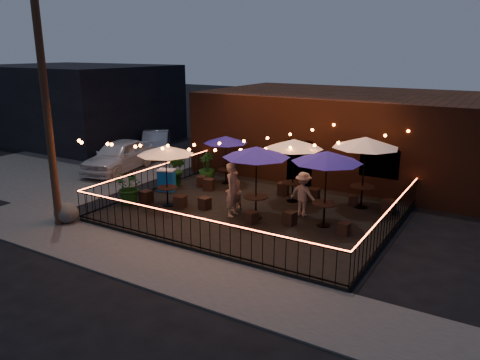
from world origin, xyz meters
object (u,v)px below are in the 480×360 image
object	(u,v)px
utility_pole	(47,113)
cooler	(167,180)
cafe_table_1	(226,140)
cafe_table_2	(256,153)
boulder	(66,213)
cafe_table_3	(294,145)
cafe_table_4	(327,158)
cafe_table_0	(165,151)
cafe_table_5	(366,143)

from	to	relation	value
utility_pole	cooler	distance (m)	5.99
cafe_table_1	cooler	world-z (taller)	cafe_table_1
cafe_table_2	cooler	world-z (taller)	cafe_table_2
boulder	cafe_table_3	bearing A→B (deg)	44.55
cafe_table_4	boulder	xyz separation A→B (m)	(-8.18, -4.15, -2.20)
cooler	cafe_table_2	bearing A→B (deg)	-28.15
cafe_table_2	cafe_table_3	distance (m)	2.44
utility_pole	cafe_table_3	distance (m)	8.96
cafe_table_0	cafe_table_1	bearing A→B (deg)	85.89
cafe_table_5	cafe_table_0	bearing A→B (deg)	-150.57
cafe_table_0	cafe_table_2	size ratio (longest dim) A/B	0.81
cafe_table_4	boulder	world-z (taller)	cafe_table_4
utility_pole	cafe_table_0	xyz separation A→B (m)	(2.19, 3.36, -1.67)
utility_pole	cafe_table_2	world-z (taller)	utility_pole
utility_pole	cafe_table_5	xyz separation A→B (m)	(8.73, 7.05, -1.33)
cafe_table_3	cafe_table_5	bearing A→B (deg)	15.36
utility_pole	cafe_table_5	bearing A→B (deg)	38.92
cafe_table_4	cooler	world-z (taller)	cafe_table_4
utility_pole	cafe_table_1	world-z (taller)	utility_pole
cafe_table_3	cafe_table_4	bearing A→B (deg)	-42.17
cafe_table_2	boulder	xyz separation A→B (m)	(-5.79, -3.60, -2.19)
utility_pole	boulder	size ratio (longest dim) A/B	8.60
utility_pole	boulder	distance (m)	3.65
cafe_table_3	cooler	distance (m)	5.74
cafe_table_2	cafe_table_4	xyz separation A→B (m)	(2.39, 0.55, 0.00)
cafe_table_0	cafe_table_4	bearing A→B (deg)	10.42
cafe_table_0	boulder	bearing A→B (deg)	-125.42
utility_pole	cooler	xyz separation A→B (m)	(0.90, 4.87, -3.37)
cafe_table_0	cafe_table_5	xyz separation A→B (m)	(6.54, 3.69, 0.34)
cafe_table_3	cafe_table_4	size ratio (longest dim) A/B	0.97
cafe_table_5	cafe_table_4	bearing A→B (deg)	-101.33
boulder	utility_pole	bearing A→B (deg)	-94.76
cooler	cafe_table_1	bearing A→B (deg)	38.29
cafe_table_5	boulder	xyz separation A→B (m)	(-8.70, -6.73, -2.30)
cafe_table_0	cafe_table_3	bearing A→B (deg)	37.00
utility_pole	cafe_table_4	bearing A→B (deg)	28.54
cafe_table_3	cafe_table_5	world-z (taller)	cafe_table_5
cafe_table_3	cooler	world-z (taller)	cafe_table_3
cafe_table_1	cafe_table_2	xyz separation A→B (m)	(3.36, -3.22, 0.41)
utility_pole	cafe_table_0	size ratio (longest dim) A/B	3.35
cafe_table_1	cafe_table_5	distance (m)	6.29
cafe_table_4	cafe_table_5	xyz separation A→B (m)	(0.52, 2.58, 0.11)
cafe_table_1	cafe_table_4	distance (m)	6.35
boulder	cafe_table_2	bearing A→B (deg)	31.85
cafe_table_5	boulder	size ratio (longest dim) A/B	3.19
cafe_table_0	cafe_table_2	bearing A→B (deg)	8.72
cafe_table_2	cafe_table_5	distance (m)	4.27
cafe_table_4	boulder	bearing A→B (deg)	-153.11
cafe_table_2	cafe_table_4	distance (m)	2.45
cafe_table_0	utility_pole	bearing A→B (deg)	-123.11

